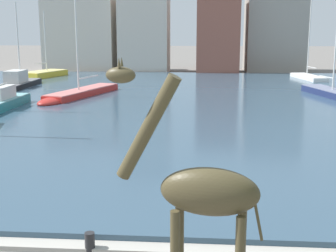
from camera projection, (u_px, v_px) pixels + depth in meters
harbor_water at (170, 102)px, 32.88m from camera, size 76.91×44.19×0.27m
quay_edge_coping at (104, 247)px, 11.10m from camera, size 76.91×0.50×0.12m
giraffe_statue at (201, 196)px, 7.83m from camera, size 2.74×0.89×4.79m
sailboat_white at (306, 77)px, 47.50m from camera, size 2.86×6.96×8.85m
sailboat_red at (77, 95)px, 34.50m from camera, size 4.26×9.81×8.67m
sailboat_navy at (333, 95)px, 34.58m from camera, size 3.21×7.25×6.81m
sailboat_black at (20, 83)px, 41.01m from camera, size 2.09×7.77×7.59m
sailboat_yellow at (48, 74)px, 49.86m from camera, size 4.01×6.50×7.18m
mooring_bollard at (90, 242)px, 10.93m from camera, size 0.24×0.24×0.50m
townhouse_narrow_midrow at (83, 31)px, 58.77m from camera, size 8.94×7.25×10.03m
townhouse_tall_gabled at (145, 17)px, 56.51m from camera, size 6.11×5.87×13.59m
townhouse_corner_house at (218, 33)px, 55.88m from camera, size 5.14×7.17×9.67m
townhouse_wide_warehouse at (275, 26)px, 57.97m from camera, size 7.39×6.51×11.32m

